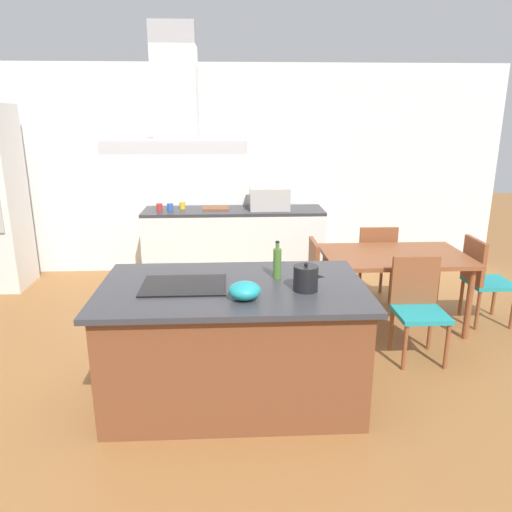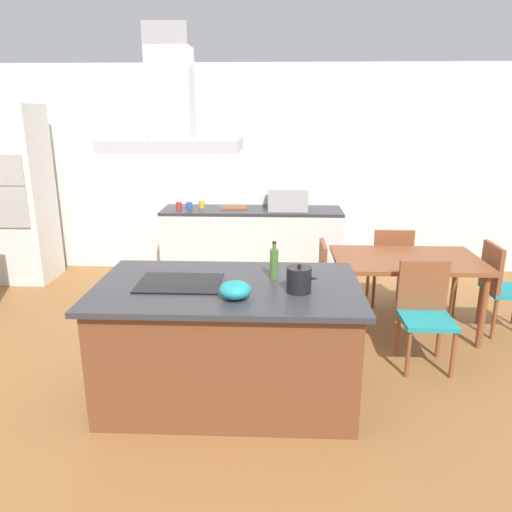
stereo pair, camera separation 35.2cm
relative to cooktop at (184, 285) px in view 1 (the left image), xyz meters
The scene contains 19 objects.
ground 1.79m from the cooktop, 76.91° to the left, with size 16.00×16.00×0.00m, color #936033.
wall_back 3.30m from the cooktop, 83.87° to the left, with size 7.20×0.10×2.70m, color white.
kitchen_island 0.57m from the cooktop, ahead, with size 1.92×1.14×0.90m.
cooktop is the anchor object (origin of this frame).
tea_kettle 0.87m from the cooktop, ahead, with size 0.22×0.17×0.20m.
olive_oil_bottle 0.71m from the cooktop, 11.95° to the left, with size 0.06×0.06×0.29m.
mixing_bowl 0.51m from the cooktop, 32.66° to the right, with size 0.22×0.22×0.12m, color teal.
back_counter 2.94m from the cooktop, 82.52° to the left, with size 2.31×0.62×0.90m.
countertop_microwave 3.00m from the cooktop, 73.77° to the left, with size 0.50×0.38×0.28m, color #B2AFAA.
coffee_mug_red 2.90m from the cooktop, 101.14° to the left, with size 0.08×0.08×0.09m, color red.
coffee_mug_blue 2.88m from the cooktop, 98.50° to the left, with size 0.08×0.08×0.09m, color #2D56B2.
coffee_mug_yellow 2.96m from the cooktop, 95.43° to the left, with size 0.08×0.08×0.09m, color gold.
cutting_board 2.93m from the cooktop, 87.13° to the left, with size 0.34×0.24×0.02m, color brown.
dining_table 2.34m from the cooktop, 32.49° to the left, with size 1.40×0.90×0.75m.
chair_facing_island 2.08m from the cooktop, 16.58° to the left, with size 0.42×0.42×0.89m.
chair_at_right_end 3.16m from the cooktop, 23.47° to the left, with size 0.42×0.42×0.89m.
chair_at_left_end 1.68m from the cooktop, 50.05° to the left, with size 0.42×0.42×0.89m.
chair_facing_back_wall 2.77m from the cooktop, 44.30° to the left, with size 0.42×0.42×0.89m.
range_hood 1.20m from the cooktop, ahead, with size 0.90×0.55×0.78m.
Camera 1 is at (-0.01, -3.32, 2.09)m, focal length 34.34 mm.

